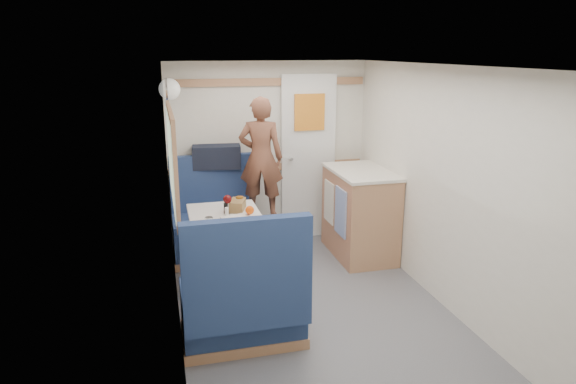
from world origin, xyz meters
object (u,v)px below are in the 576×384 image
object	(u,v)px
dinette_table	(227,233)
galley_counter	(360,213)
tumbler_left	(209,223)
person	(261,158)
tray	(241,221)
orange_fruit	(250,210)
dome_light	(170,89)
bench_far	(216,229)
beer_glass	(240,202)
duffel_bag	(217,157)
cheese_block	(246,222)
wine_glass	(227,200)
bench_near	(244,307)
salt_grinder	(227,212)
bread_loaf	(238,205)
pepper_grinder	(226,208)

from	to	relation	value
dinette_table	galley_counter	xyz separation A→B (m)	(1.47, 0.55, -0.10)
galley_counter	tumbler_left	bearing A→B (deg)	-152.55
dinette_table	person	xyz separation A→B (m)	(0.47, 0.76, 0.50)
galley_counter	tray	bearing A→B (deg)	-152.12
orange_fruit	tumbler_left	world-z (taller)	tumbler_left
dome_light	tray	bearing A→B (deg)	-64.12
bench_far	beer_glass	distance (m)	0.82
bench_far	tumbler_left	bearing A→B (deg)	-98.46
tray	beer_glass	bearing A→B (deg)	82.34
duffel_bag	cheese_block	world-z (taller)	duffel_bag
orange_fruit	cheese_block	xyz separation A→B (m)	(-0.08, -0.25, -0.02)
person	orange_fruit	size ratio (longest dim) A/B	16.14
wine_glass	person	bearing A→B (deg)	57.13
bench_far	wine_glass	distance (m)	0.95
dinette_table	tumbler_left	world-z (taller)	tumbler_left
tumbler_left	person	bearing A→B (deg)	58.98
bench_near	orange_fruit	distance (m)	0.97
bench_far	galley_counter	world-z (taller)	bench_far
tray	salt_grinder	bearing A→B (deg)	121.93
duffel_bag	wine_glass	world-z (taller)	duffel_bag
duffel_bag	galley_counter	bearing A→B (deg)	-16.27
dinette_table	duffel_bag	xyz separation A→B (m)	(0.06, 1.12, 0.45)
dome_light	salt_grinder	xyz separation A→B (m)	(0.40, -0.86, -0.99)
tray	orange_fruit	bearing A→B (deg)	52.49
salt_grinder	galley_counter	bearing A→B (deg)	21.00
dinette_table	person	size ratio (longest dim) A/B	0.75
galley_counter	tumbler_left	distance (m)	1.87
person	tray	distance (m)	1.05
wine_glass	tumbler_left	xyz separation A→B (m)	(-0.20, -0.39, -0.07)
dome_light	wine_glass	distance (m)	1.26
person	bread_loaf	xyz separation A→B (m)	(-0.34, -0.60, -0.30)
dinette_table	bench_near	size ratio (longest dim) A/B	0.88
tray	person	bearing A→B (deg)	68.84
bench_near	tray	distance (m)	0.82
dinette_table	tray	world-z (taller)	tray
tray	bread_loaf	world-z (taller)	bread_loaf
dome_light	orange_fruit	distance (m)	1.45
tray	tumbler_left	world-z (taller)	tumbler_left
dinette_table	tumbler_left	xyz separation A→B (m)	(-0.17, -0.30, 0.21)
dinette_table	cheese_block	xyz separation A→B (m)	(0.12, -0.30, 0.19)
galley_counter	salt_grinder	world-z (taller)	galley_counter
dinette_table	bench_far	world-z (taller)	bench_far
dinette_table	salt_grinder	xyz separation A→B (m)	(0.01, -0.01, 0.20)
wine_glass	dome_light	bearing A→B (deg)	118.54
cheese_block	bread_loaf	size ratio (longest dim) A/B	0.49
beer_glass	wine_glass	bearing A→B (deg)	-133.83
bench_near	tumbler_left	distance (m)	0.75
tray	pepper_grinder	world-z (taller)	pepper_grinder
bench_near	tray	world-z (taller)	bench_near
duffel_bag	bread_loaf	xyz separation A→B (m)	(0.07, -0.96, -0.25)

